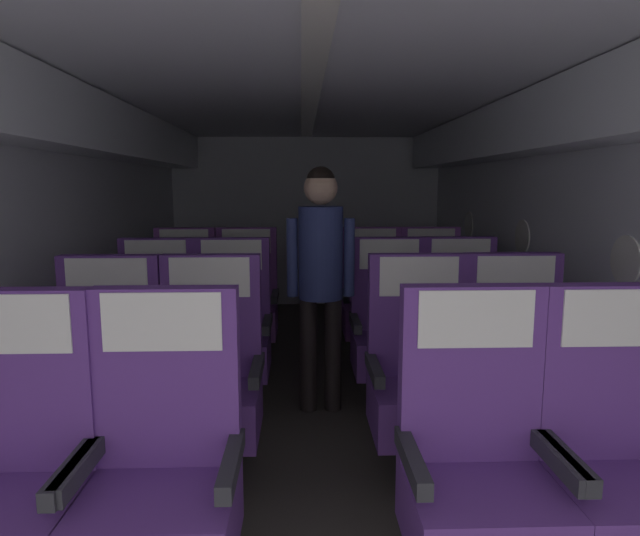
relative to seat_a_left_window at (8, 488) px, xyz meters
The scene contains 19 objects.
ground 2.03m from the seat_a_left_window, 58.78° to the left, with size 3.49×7.01×0.02m, color #3D3833.
fuselage_shell 2.43m from the seat_a_left_window, 62.18° to the left, with size 3.37×6.66×2.09m.
seat_a_left_window is the anchor object (origin of this frame).
seat_a_left_aisle 0.49m from the seat_a_left_window, ahead, with size 0.53×0.46×1.11m.
seat_a_right_aisle 2.05m from the seat_a_left_window, ahead, with size 0.53×0.46×1.11m.
seat_a_right_window 1.56m from the seat_a_left_window, ahead, with size 0.53×0.46×1.11m.
seat_b_left_window 0.91m from the seat_a_left_window, 89.97° to the left, with size 0.53×0.46×1.11m.
seat_b_left_aisle 1.05m from the seat_a_left_window, 61.31° to the left, with size 0.53×0.46×1.11m.
seat_b_right_aisle 2.25m from the seat_a_left_window, 24.24° to the left, with size 0.53×0.46×1.11m.
seat_b_right_window 1.80m from the seat_a_left_window, 30.38° to the left, with size 0.53×0.46×1.11m.
seat_c_left_window 1.82m from the seat_a_left_window, 89.95° to the left, with size 0.53×0.46×1.11m.
seat_c_left_aisle 1.89m from the seat_a_left_window, 74.70° to the left, with size 0.53×0.46×1.11m.
seat_c_right_aisle 2.74m from the seat_a_left_window, 42.07° to the left, with size 0.53×0.46×1.11m.
seat_c_right_window 2.40m from the seat_a_left_window, 49.71° to the left, with size 0.53×0.46×1.11m.
seat_d_left_window 2.73m from the seat_a_left_window, 90.08° to the left, with size 0.53×0.46×1.11m.
seat_d_left_aisle 2.78m from the seat_a_left_window, 79.53° to the left, with size 0.53×0.46×1.11m.
seat_d_right_aisle 3.42m from the seat_a_left_window, 53.21° to the left, with size 0.53×0.46×1.11m.
seat_d_right_window 3.16m from the seat_a_left_window, 60.56° to the left, with size 0.53×0.46×1.11m.
flight_attendant 2.10m from the seat_a_left_window, 57.89° to the left, with size 0.43×0.28×1.57m.
Camera 1 is at (-0.06, -0.08, 1.45)m, focal length 30.68 mm.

